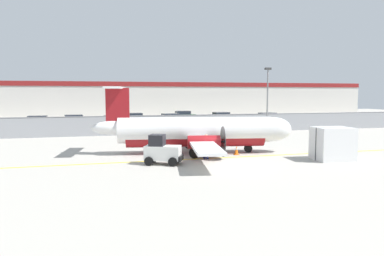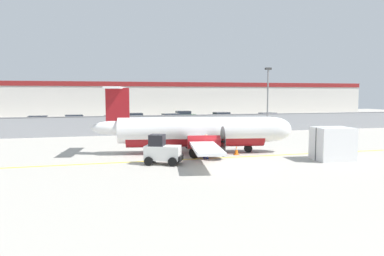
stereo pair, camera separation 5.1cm
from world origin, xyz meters
name	(u,v)px [view 1 (the left image)]	position (x,y,z in m)	size (l,w,h in m)	color
ground_plane	(217,158)	(0.00, 2.00, 0.00)	(140.00, 140.00, 0.01)	#ADA89E
perimeter_fence	(169,124)	(0.00, 18.00, 1.12)	(98.00, 0.10, 2.10)	gray
parking_lot_strip	(153,125)	(0.00, 29.50, 0.06)	(98.00, 17.00, 0.12)	#38383A
background_building	(136,100)	(0.00, 47.99, 3.26)	(91.00, 8.10, 6.50)	beige
commuter_airplane	(199,132)	(-0.59, 4.36, 1.60)	(14.90, 16.04, 4.92)	white
baggage_tug	(162,151)	(-4.08, 0.72, 0.86)	(2.58, 2.10, 1.88)	silver
ground_crew_worker	(206,145)	(-0.84, 1.82, 0.95)	(0.53, 0.45, 1.70)	#191E4C
cargo_container	(333,144)	(7.21, -0.76, 1.10)	(2.58, 2.21, 2.20)	silver
traffic_cone_near_left	(193,144)	(-0.32, 7.19, 0.31)	(0.36, 0.36, 0.64)	orange
traffic_cone_near_right	(236,150)	(1.85, 2.97, 0.31)	(0.36, 0.36, 0.64)	orange
parked_car_0	(39,122)	(-14.59, 27.60, 0.89)	(4.22, 2.04, 1.58)	navy
parked_car_1	(73,121)	(-10.58, 28.55, 0.89)	(4.35, 2.34, 1.58)	gray
parked_car_2	(112,122)	(-5.76, 25.98, 0.89)	(4.24, 2.09, 1.58)	black
parked_car_3	(135,119)	(-2.26, 31.02, 0.89)	(4.25, 2.10, 1.58)	#B28C19
parked_car_4	(170,119)	(2.18, 28.19, 0.89)	(4.38, 2.42, 1.58)	slate
parked_car_5	(182,116)	(5.72, 35.46, 0.89)	(4.29, 2.19, 1.58)	#19662D
parked_car_6	(222,118)	(10.40, 29.88, 0.89)	(4.30, 2.21, 1.58)	#B28C19
parked_car_7	(267,118)	(16.09, 26.76, 0.89)	(4.37, 2.37, 1.58)	black
apron_light_pole	(268,95)	(10.54, 15.51, 4.30)	(0.70, 0.30, 7.27)	slate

